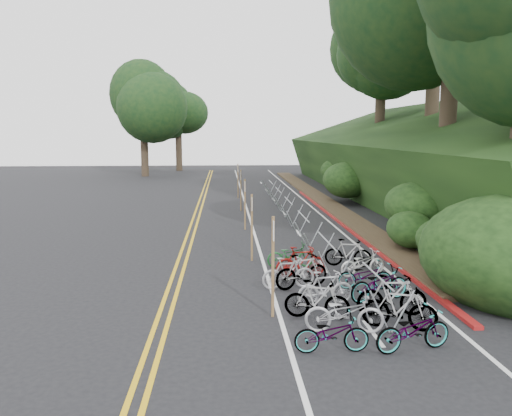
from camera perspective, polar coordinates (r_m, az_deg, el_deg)
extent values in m
plane|color=black|center=(13.91, -1.81, -11.26)|extent=(120.00, 120.00, 0.00)
cube|color=gold|center=(23.62, -7.85, -3.00)|extent=(0.12, 80.00, 0.01)
cube|color=gold|center=(23.60, -7.12, -3.00)|extent=(0.12, 80.00, 0.01)
cube|color=silver|center=(23.60, -0.19, -2.93)|extent=(0.12, 80.00, 0.01)
cube|color=silver|center=(24.22, 9.80, -2.76)|extent=(0.12, 80.00, 0.01)
cube|color=silver|center=(12.55, 13.24, -13.75)|extent=(0.10, 1.60, 0.01)
cube|color=silver|center=(18.06, 7.70, -6.62)|extent=(0.10, 1.60, 0.01)
cube|color=silver|center=(23.82, 4.87, -2.86)|extent=(0.10, 1.60, 0.01)
cube|color=silver|center=(29.67, 3.16, -0.56)|extent=(0.10, 1.60, 0.01)
cube|color=silver|center=(35.57, 2.01, 0.98)|extent=(0.10, 1.60, 0.01)
cube|color=silver|center=(41.50, 1.19, 2.08)|extent=(0.10, 1.60, 0.01)
cube|color=silver|center=(47.44, 0.58, 2.90)|extent=(0.10, 1.60, 0.01)
cube|color=maroon|center=(26.23, 9.85, -1.78)|extent=(0.25, 28.00, 0.10)
cube|color=black|center=(37.78, 18.00, 5.27)|extent=(12.32, 44.00, 9.11)
cube|color=#382819|center=(36.03, 7.24, 1.14)|extent=(1.40, 44.00, 0.16)
ellipsoid|color=#284C19|center=(18.17, 21.22, -3.69)|extent=(2.00, 2.80, 1.60)
ellipsoid|color=#284C19|center=(22.92, 17.89, 0.23)|extent=(2.60, 3.64, 2.08)
ellipsoid|color=#284C19|center=(28.86, 15.80, 2.85)|extent=(2.20, 3.08, 1.76)
ellipsoid|color=#284C19|center=(34.23, 10.22, 3.17)|extent=(3.00, 4.20, 2.40)
ellipsoid|color=#284C19|center=(40.19, 9.16, 4.22)|extent=(2.40, 3.36, 1.92)
ellipsoid|color=#284C19|center=(44.33, 9.68, 5.50)|extent=(2.80, 3.92, 2.24)
ellipsoid|color=#284C19|center=(20.82, 17.25, -2.37)|extent=(1.80, 2.52, 1.44)
ellipsoid|color=#284C19|center=(32.84, 14.85, 4.62)|extent=(3.20, 4.48, 2.56)
cylinder|color=#2D2319|center=(27.57, 21.11, 10.15)|extent=(0.85, 0.85, 6.48)
cylinder|color=#2D2319|center=(35.95, 19.50, 11.55)|extent=(0.89, 0.89, 7.34)
cylinder|color=#2D2319|center=(43.07, 13.96, 9.83)|extent=(0.82, 0.82, 6.05)
ellipsoid|color=black|center=(43.55, 14.24, 17.00)|extent=(8.06, 8.06, 7.66)
cylinder|color=#2D2319|center=(51.49, 13.99, 10.85)|extent=(0.87, 0.87, 6.91)
ellipsoid|color=black|center=(52.15, 14.25, 17.82)|extent=(9.60, 9.60, 9.12)
cylinder|color=#2D2319|center=(55.78, -12.62, 6.44)|extent=(0.80, 0.80, 5.62)
ellipsoid|color=black|center=(55.83, -12.80, 11.69)|extent=(7.68, 7.68, 7.30)
cylinder|color=#2D2319|center=(63.36, -8.80, 6.59)|extent=(0.78, 0.78, 5.18)
ellipsoid|color=black|center=(63.37, -8.90, 10.75)|extent=(6.72, 6.72, 6.38)
cylinder|color=#999EA7|center=(13.40, 13.65, -7.49)|extent=(0.05, 2.62, 0.05)
cylinder|color=#999EA7|center=(12.38, 13.98, -11.45)|extent=(0.54, 0.04, 1.05)
cylinder|color=#999EA7|center=(12.56, 16.47, -11.26)|extent=(0.54, 0.04, 1.05)
cylinder|color=#999EA7|center=(14.59, 11.09, -8.26)|extent=(0.54, 0.04, 1.05)
cylinder|color=#999EA7|center=(14.74, 13.22, -8.15)|extent=(0.54, 0.04, 1.05)
cylinder|color=#999EA7|center=(16.82, 8.12, -3.75)|extent=(0.05, 3.00, 0.05)
cylinder|color=#999EA7|center=(15.57, 8.11, -6.94)|extent=(0.58, 0.04, 1.13)
cylinder|color=#999EA7|center=(15.69, 10.12, -6.87)|extent=(0.58, 0.04, 1.13)
cylinder|color=#999EA7|center=(18.24, 6.32, -4.60)|extent=(0.58, 0.04, 1.13)
cylinder|color=#999EA7|center=(18.34, 8.05, -4.56)|extent=(0.58, 0.04, 1.13)
cylinder|color=#999EA7|center=(21.65, 5.43, -0.94)|extent=(0.05, 3.00, 0.05)
cylinder|color=#999EA7|center=(20.35, 5.25, -3.19)|extent=(0.58, 0.04, 1.13)
cylinder|color=#999EA7|center=(20.45, 6.80, -3.16)|extent=(0.58, 0.04, 1.13)
cylinder|color=#999EA7|center=(23.07, 4.17, -1.78)|extent=(0.58, 0.04, 1.13)
cylinder|color=#999EA7|center=(23.15, 5.55, -1.76)|extent=(0.58, 0.04, 1.13)
cylinder|color=#999EA7|center=(26.54, 3.73, 0.85)|extent=(0.05, 3.00, 0.05)
cylinder|color=#999EA7|center=(25.22, 3.49, -0.88)|extent=(0.58, 0.04, 1.13)
cylinder|color=#999EA7|center=(25.30, 4.75, -0.86)|extent=(0.58, 0.04, 1.13)
cylinder|color=#999EA7|center=(27.97, 2.78, 0.07)|extent=(0.58, 0.04, 1.13)
cylinder|color=#999EA7|center=(28.03, 3.92, 0.08)|extent=(0.58, 0.04, 1.13)
cylinder|color=#999EA7|center=(31.47, 2.56, 2.08)|extent=(0.05, 3.00, 0.05)
cylinder|color=#999EA7|center=(30.13, 2.31, 0.69)|extent=(0.58, 0.04, 1.13)
cylinder|color=#999EA7|center=(30.19, 3.37, 0.70)|extent=(0.58, 0.04, 1.13)
cylinder|color=#999EA7|center=(32.89, 1.80, 1.36)|extent=(0.58, 0.04, 1.13)
cylinder|color=#999EA7|center=(32.95, 2.77, 1.37)|extent=(0.58, 0.04, 1.13)
cylinder|color=#999EA7|center=(36.42, 1.71, 2.98)|extent=(0.05, 3.00, 0.05)
cylinder|color=#999EA7|center=(35.07, 1.46, 1.81)|extent=(0.58, 0.04, 1.13)
cylinder|color=#999EA7|center=(35.12, 2.37, 1.82)|extent=(0.58, 0.04, 1.13)
cylinder|color=#999EA7|center=(37.84, 1.08, 2.31)|extent=(0.58, 0.04, 1.13)
cylinder|color=#999EA7|center=(37.89, 1.93, 2.32)|extent=(0.58, 0.04, 1.13)
cylinder|color=brown|center=(12.85, 1.94, -6.77)|extent=(0.08, 0.08, 2.64)
cube|color=silver|center=(12.62, 1.96, -2.52)|extent=(0.02, 0.40, 0.50)
cylinder|color=brown|center=(18.44, -0.48, -2.26)|extent=(0.08, 0.08, 2.50)
cube|color=silver|center=(18.29, -0.48, 0.51)|extent=(0.02, 0.40, 0.50)
cylinder|color=brown|center=(24.35, -1.27, 0.40)|extent=(0.08, 0.08, 2.50)
cube|color=silver|center=(24.24, -1.28, 2.51)|extent=(0.02, 0.40, 0.50)
cylinder|color=brown|center=(30.30, -1.75, 2.02)|extent=(0.08, 0.08, 2.50)
cube|color=silver|center=(30.21, -1.76, 3.72)|extent=(0.02, 0.40, 0.50)
cylinder|color=brown|center=(36.26, -2.08, 3.11)|extent=(0.08, 0.08, 2.50)
cube|color=silver|center=(36.18, -2.08, 4.53)|extent=(0.02, 0.40, 0.50)
imported|color=#9E9EA3|center=(15.34, 3.73, -7.42)|extent=(0.71, 1.70, 0.99)
imported|color=slate|center=(11.23, 8.64, -13.99)|extent=(0.58, 1.64, 0.86)
imported|color=slate|center=(11.68, 17.50, -13.16)|extent=(1.02, 1.90, 0.95)
imported|color=#9E9EA3|center=(12.28, 10.07, -11.70)|extent=(0.87, 1.94, 0.99)
imported|color=slate|center=(12.76, 16.06, -10.90)|extent=(1.11, 1.86, 1.08)
imported|color=slate|center=(13.04, 6.99, -10.35)|extent=(0.91, 1.75, 1.01)
imported|color=slate|center=(13.59, 15.28, -9.61)|extent=(0.62, 1.86, 1.10)
imported|color=#9E9EA3|center=(14.03, 7.94, -9.06)|extent=(0.74, 1.68, 0.98)
imported|color=slate|center=(14.68, 13.91, -8.41)|extent=(1.22, 1.99, 0.99)
imported|color=slate|center=(15.41, 5.26, -7.19)|extent=(1.13, 1.86, 1.08)
imported|color=slate|center=(15.63, 12.33, -7.53)|extent=(0.67, 1.69, 0.87)
imported|color=maroon|center=(16.58, 5.15, -6.13)|extent=(0.77, 1.78, 1.04)
imported|color=beige|center=(17.07, 12.09, -6.16)|extent=(1.01, 1.73, 0.86)
imported|color=#144C1E|center=(17.76, 3.97, -5.37)|extent=(0.70, 1.72, 0.88)
imported|color=slate|center=(18.09, 10.49, -5.06)|extent=(0.89, 1.72, 0.99)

